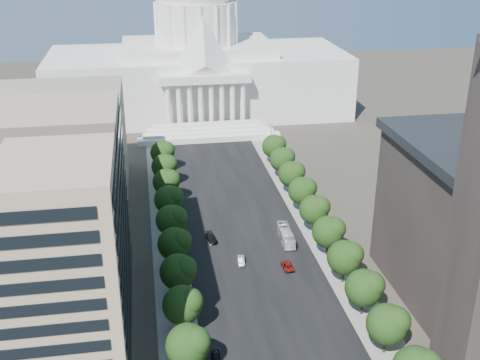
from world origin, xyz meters
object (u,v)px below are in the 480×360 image
city_bus (286,235)px  car_silver (241,261)px  car_dark_b (211,238)px  car_red (287,266)px  car_dark_a (216,358)px

city_bus → car_silver: bearing=-142.6°
car_silver → car_dark_b: bearing=120.9°
car_dark_b → city_bus: city_bus is taller
car_dark_b → car_red: bearing=-52.8°
car_red → city_bus: (2.71, 12.82, 0.89)m
car_dark_a → car_red: 35.36m
car_dark_a → car_dark_b: 45.02m
car_dark_a → car_dark_b: bearing=87.7°
car_dark_a → car_silver: 34.46m
car_silver → car_red: bearing=-15.5°
car_red → city_bus: 13.14m
car_red → car_dark_a: bearing=53.5°
car_red → car_dark_b: size_ratio=0.94×
car_silver → car_red: car_silver is taller
car_dark_a → car_red: size_ratio=0.82×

